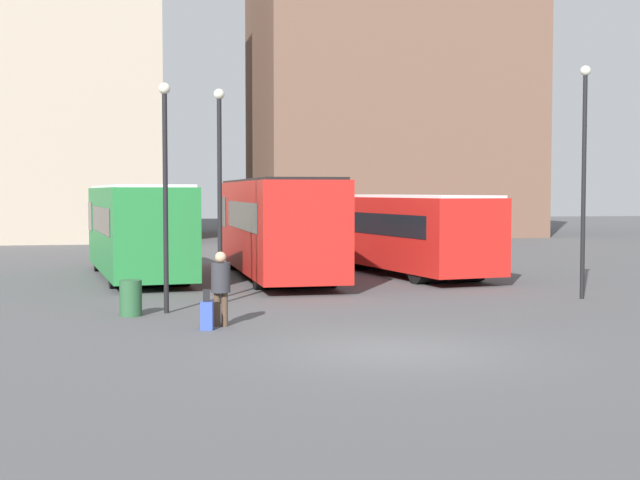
% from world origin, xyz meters
% --- Properties ---
extents(ground_plane, '(160.00, 160.00, 0.00)m').
position_xyz_m(ground_plane, '(0.00, 0.00, 0.00)').
color(ground_plane, '#4C4C4F').
extents(building_block_left, '(16.36, 17.17, 22.53)m').
position_xyz_m(building_block_left, '(-11.39, 43.30, 11.26)').
color(building_block_left, tan).
rests_on(building_block_left, ground_plane).
extents(building_block_right, '(17.55, 14.13, 20.34)m').
position_xyz_m(building_block_right, '(11.99, 43.30, 10.17)').
color(building_block_right, brown).
rests_on(building_block_right, ground_plane).
extents(bus_0, '(3.70, 10.10, 3.13)m').
position_xyz_m(bus_0, '(-4.65, 15.06, 1.70)').
color(bus_0, '#237A38').
rests_on(bus_0, ground_plane).
extents(bus_1, '(2.76, 11.50, 3.34)m').
position_xyz_m(bus_1, '(-0.04, 14.31, 1.82)').
color(bus_1, red).
rests_on(bus_1, ground_plane).
extents(bus_2, '(3.97, 9.54, 2.80)m').
position_xyz_m(bus_2, '(4.63, 14.30, 1.53)').
color(bus_2, red).
rests_on(bus_2, ground_plane).
extents(traveler, '(0.49, 0.49, 1.63)m').
position_xyz_m(traveler, '(-2.85, 3.60, 0.97)').
color(traveler, '#4C3828').
rests_on(traveler, ground_plane).
extents(suitcase, '(0.31, 0.35, 0.87)m').
position_xyz_m(suitcase, '(-3.18, 3.20, 0.31)').
color(suitcase, '#334CB2').
rests_on(suitcase, ground_plane).
extents(lamp_post_0, '(0.28, 0.28, 5.52)m').
position_xyz_m(lamp_post_0, '(-3.95, 5.99, 3.26)').
color(lamp_post_0, black).
rests_on(lamp_post_0, ground_plane).
extents(lamp_post_1, '(0.28, 0.28, 6.32)m').
position_xyz_m(lamp_post_1, '(7.27, 6.61, 3.67)').
color(lamp_post_1, black).
rests_on(lamp_post_1, ground_plane).
extents(lamp_post_2, '(0.28, 0.28, 5.58)m').
position_xyz_m(lamp_post_2, '(-2.51, 7.54, 3.29)').
color(lamp_post_2, black).
rests_on(lamp_post_2, ground_plane).
extents(trash_bin, '(0.52, 0.52, 0.85)m').
position_xyz_m(trash_bin, '(-4.79, 5.63, 0.42)').
color(trash_bin, '#285633').
rests_on(trash_bin, ground_plane).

